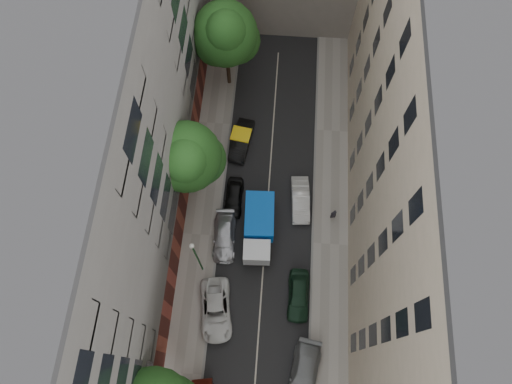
# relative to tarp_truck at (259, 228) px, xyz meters

# --- Properties ---
(ground) EXTENTS (120.00, 120.00, 0.00)m
(ground) POSITION_rel_tarp_truck_xyz_m (0.60, -0.55, -1.47)
(ground) COLOR #4C4C49
(ground) RESTS_ON ground
(road_surface) EXTENTS (8.00, 44.00, 0.02)m
(road_surface) POSITION_rel_tarp_truck_xyz_m (0.60, -0.55, -1.46)
(road_surface) COLOR black
(road_surface) RESTS_ON ground
(sidewalk_left) EXTENTS (3.00, 44.00, 0.15)m
(sidewalk_left) POSITION_rel_tarp_truck_xyz_m (-4.90, -0.55, -1.40)
(sidewalk_left) COLOR gray
(sidewalk_left) RESTS_ON ground
(sidewalk_right) EXTENTS (3.00, 44.00, 0.15)m
(sidewalk_right) POSITION_rel_tarp_truck_xyz_m (6.10, -0.55, -1.40)
(sidewalk_right) COLOR gray
(sidewalk_right) RESTS_ON ground
(building_left) EXTENTS (8.00, 44.00, 20.00)m
(building_left) POSITION_rel_tarp_truck_xyz_m (-10.40, -0.55, 8.53)
(building_left) COLOR #514E4B
(building_left) RESTS_ON ground
(building_right) EXTENTS (8.00, 44.00, 20.00)m
(building_right) POSITION_rel_tarp_truck_xyz_m (11.60, -0.55, 8.53)
(building_right) COLOR #C6B19A
(building_right) RESTS_ON ground
(tarp_truck) EXTENTS (2.51, 5.87, 2.67)m
(tarp_truck) POSITION_rel_tarp_truck_xyz_m (0.00, 0.00, 0.00)
(tarp_truck) COLOR black
(tarp_truck) RESTS_ON ground
(car_left_2) EXTENTS (3.11, 5.39, 1.41)m
(car_left_2) POSITION_rel_tarp_truck_xyz_m (-2.87, -6.77, -0.77)
(car_left_2) COLOR silver
(car_left_2) RESTS_ON ground
(car_left_3) EXTENTS (2.09, 4.64, 1.32)m
(car_left_3) POSITION_rel_tarp_truck_xyz_m (-2.82, -0.75, -0.81)
(car_left_3) COLOR #BBBBC0
(car_left_3) RESTS_ON ground
(car_left_4) EXTENTS (1.58, 3.81, 1.29)m
(car_left_4) POSITION_rel_tarp_truck_xyz_m (-2.37, 2.85, -0.83)
(car_left_4) COLOR black
(car_left_4) RESTS_ON ground
(car_left_5) EXTENTS (2.20, 4.58, 1.45)m
(car_left_5) POSITION_rel_tarp_truck_xyz_m (-2.20, 8.45, -0.75)
(car_left_5) COLOR black
(car_left_5) RESTS_ON ground
(car_right_1) EXTENTS (2.83, 5.34, 1.47)m
(car_right_1) POSITION_rel_tarp_truck_xyz_m (4.20, -10.98, -0.74)
(car_right_1) COLOR slate
(car_right_1) RESTS_ON ground
(car_right_2) EXTENTS (1.72, 4.25, 1.45)m
(car_right_2) POSITION_rel_tarp_truck_xyz_m (3.57, -5.15, -0.75)
(car_right_2) COLOR #152F1E
(car_right_2) RESTS_ON ground
(car_right_3) EXTENTS (1.82, 4.36, 1.40)m
(car_right_3) POSITION_rel_tarp_truck_xyz_m (3.40, 3.05, -0.77)
(car_right_3) COLOR silver
(car_right_3) RESTS_ON ground
(tree_mid) EXTENTS (5.74, 5.53, 9.30)m
(tree_mid) POSITION_rel_tarp_truck_xyz_m (-5.70, 3.43, 4.86)
(tree_mid) COLOR #382619
(tree_mid) RESTS_ON sidewalk_left
(tree_far) EXTENTS (5.79, 5.59, 9.71)m
(tree_far) POSITION_rel_tarp_truck_xyz_m (-3.90, 15.10, 5.18)
(tree_far) COLOR #382619
(tree_far) RESTS_ON sidewalk_left
(lamp_post) EXTENTS (0.36, 0.36, 7.08)m
(lamp_post) POSITION_rel_tarp_truck_xyz_m (-4.37, -3.50, 2.98)
(lamp_post) COLOR #164F20
(lamp_post) RESTS_ON sidewalk_left
(pedestrian) EXTENTS (0.64, 0.50, 1.55)m
(pedestrian) POSITION_rel_tarp_truck_xyz_m (6.23, 1.84, -0.55)
(pedestrian) COLOR black
(pedestrian) RESTS_ON sidewalk_right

